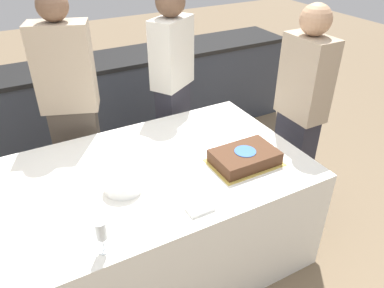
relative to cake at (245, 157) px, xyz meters
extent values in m
plane|color=#7A664C|center=(-0.52, 0.21, -0.81)|extent=(14.00, 14.00, 0.00)
cube|color=#333842|center=(-0.52, 1.88, -0.37)|extent=(4.40, 0.55, 0.88)
cube|color=black|center=(-0.52, 1.88, 0.09)|extent=(4.40, 0.58, 0.04)
cube|color=white|center=(-0.52, 0.21, -0.43)|extent=(1.87, 1.18, 0.77)
cube|color=gold|center=(0.00, 0.00, -0.04)|extent=(0.44, 0.30, 0.00)
cube|color=#472816|center=(0.00, 0.00, 0.00)|extent=(0.40, 0.26, 0.08)
cylinder|color=#2D5BB7|center=(0.00, 0.00, 0.04)|extent=(0.13, 0.13, 0.00)
cylinder|color=white|center=(-0.76, 0.11, 0.00)|extent=(0.22, 0.22, 0.08)
cylinder|color=white|center=(-0.99, -0.28, -0.04)|extent=(0.06, 0.06, 0.00)
cylinder|color=white|center=(-0.99, -0.28, 0.00)|extent=(0.01, 0.01, 0.08)
cylinder|color=white|center=(-0.99, -0.28, 0.08)|extent=(0.05, 0.05, 0.09)
cylinder|color=white|center=(-0.07, 0.28, -0.04)|extent=(0.20, 0.20, 0.00)
cylinder|color=white|center=(0.24, 0.28, -0.04)|extent=(0.20, 0.20, 0.00)
cube|color=white|center=(-0.46, -0.25, -0.03)|extent=(0.14, 0.09, 0.02)
cube|color=#282833|center=(0.00, 1.02, -0.35)|extent=(0.34, 0.30, 0.91)
cube|color=silver|center=(0.00, 1.02, 0.37)|extent=(0.41, 0.36, 0.54)
sphere|color=brown|center=(0.00, 1.02, 0.75)|extent=(0.22, 0.22, 0.22)
cube|color=#282833|center=(0.63, 0.21, -0.39)|extent=(0.16, 0.30, 0.85)
cube|color=tan|center=(0.63, 0.21, 0.33)|extent=(0.20, 0.35, 0.58)
sphere|color=tan|center=(0.63, 0.21, 0.72)|extent=(0.21, 0.21, 0.21)
cube|color=#4C4238|center=(-0.82, 1.02, -0.36)|extent=(0.37, 0.27, 0.90)
cube|color=tan|center=(-0.82, 1.02, 0.40)|extent=(0.44, 0.32, 0.61)
sphere|color=brown|center=(-0.82, 1.02, 0.81)|extent=(0.20, 0.20, 0.20)
camera|label=1|loc=(-1.21, -1.55, 1.31)|focal=35.00mm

